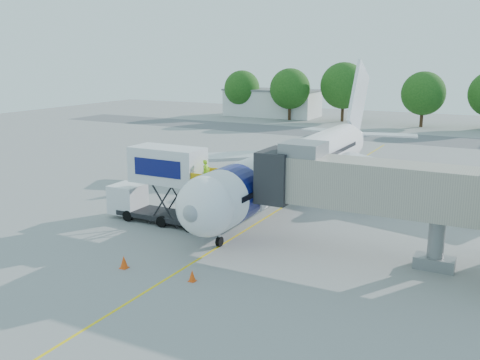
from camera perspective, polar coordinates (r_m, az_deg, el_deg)
The scene contains 14 objects.
ground at distance 41.98m, azimuth 4.30°, elevation -3.10°, with size 160.00×160.00×0.00m, color gray.
guidance_line at distance 41.98m, azimuth 4.30°, elevation -3.09°, with size 0.15×70.00×0.01m, color yellow.
taxiway_strip at distance 81.46m, azimuth 16.25°, elevation 4.34°, with size 120.00×10.00×0.01m, color #59595B.
aircraft at distance 44.99m, azimuth 6.47°, elevation 1.82°, with size 34.17×37.73×11.35m.
jet_bridge at distance 31.92m, azimuth 12.57°, elevation -0.52°, with size 13.90×3.20×6.60m.
catering_hiloader at distance 38.41m, azimuth -8.49°, elevation -0.48°, with size 8.50×2.44×5.50m.
ground_tug at distance 31.03m, azimuth -12.66°, elevation -7.87°, with size 3.57×1.84×1.43m.
safety_cone_a at distance 28.91m, azimuth -5.12°, elevation -10.14°, with size 0.40×0.40×0.63m.
safety_cone_b at distance 31.13m, azimuth -12.28°, elevation -8.56°, with size 0.47×0.47×0.74m.
outbuilding_left at distance 106.90m, azimuth 3.45°, elevation 8.24°, with size 18.40×8.40×5.30m.
tree_a at distance 107.06m, azimuth 0.21°, elevation 9.75°, with size 7.01×7.01×8.93m.
tree_b at distance 100.14m, azimuth 5.35°, elevation 9.67°, with size 7.46×7.46×9.51m.
tree_c at distance 99.19m, azimuth 10.99°, elevation 9.85°, with size 8.33×8.33×10.62m.
tree_d at distance 94.77m, azimuth 18.97°, elevation 8.73°, with size 7.24×7.24×9.23m.
Camera 1 is at (15.97, -37.02, 11.69)m, focal length 40.00 mm.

